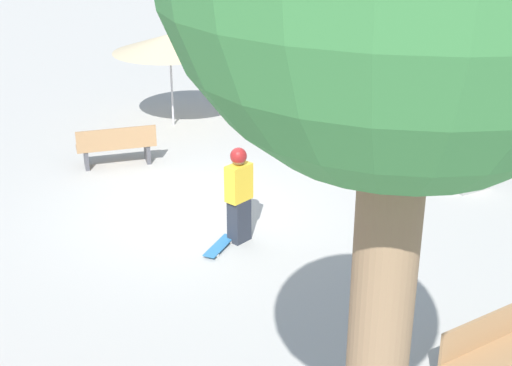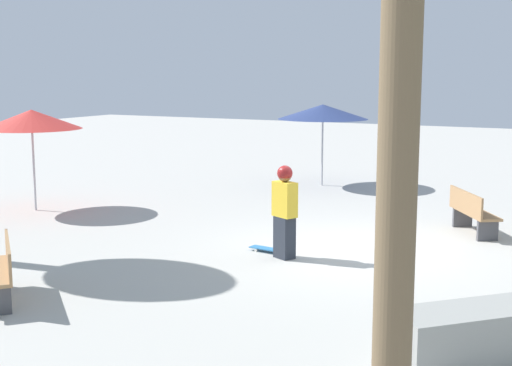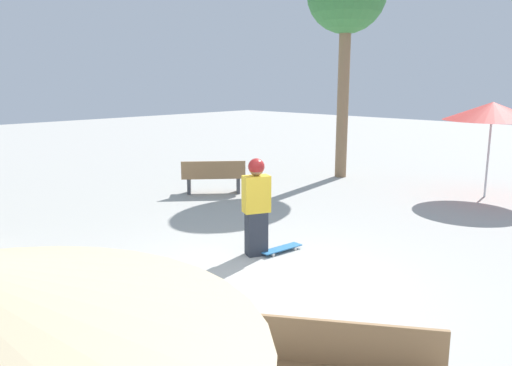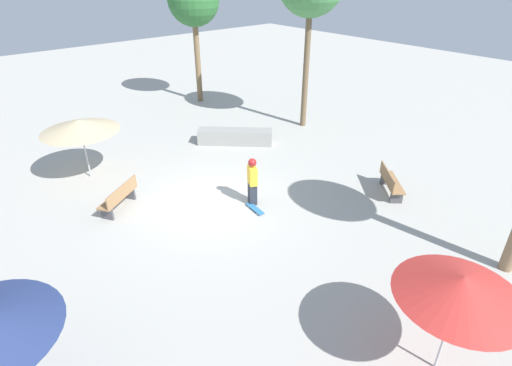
% 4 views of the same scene
% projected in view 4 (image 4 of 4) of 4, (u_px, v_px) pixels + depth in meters
% --- Properties ---
extents(ground_plane, '(60.00, 60.00, 0.00)m').
position_uv_depth(ground_plane, '(211.00, 202.00, 13.12)').
color(ground_plane, '#B2AFA8').
extents(skater_main, '(0.49, 0.40, 1.61)m').
position_uv_depth(skater_main, '(252.00, 180.00, 12.63)').
color(skater_main, '#282D38').
rests_on(skater_main, ground_plane).
extents(skateboard, '(0.82, 0.29, 0.07)m').
position_uv_depth(skateboard, '(255.00, 209.00, 12.66)').
color(skateboard, teal).
rests_on(skateboard, ground_plane).
extents(concrete_ledge, '(2.69, 2.77, 0.62)m').
position_uv_depth(concrete_ledge, '(235.00, 137.00, 17.15)').
color(concrete_ledge, gray).
rests_on(concrete_ledge, ground_plane).
extents(bench_near, '(1.24, 1.58, 0.85)m').
position_uv_depth(bench_near, '(119.00, 197.00, 12.55)').
color(bench_near, '#47474C').
rests_on(bench_near, ground_plane).
extents(bench_far, '(1.49, 1.39, 0.85)m').
position_uv_depth(bench_far, '(390.00, 182.00, 13.40)').
color(bench_far, '#47474C').
rests_on(bench_far, ground_plane).
extents(shade_umbrella_red, '(2.25, 2.25, 2.32)m').
position_uv_depth(shade_umbrella_red, '(461.00, 287.00, 6.77)').
color(shade_umbrella_red, '#B7B7BC').
rests_on(shade_umbrella_red, ground_plane).
extents(shade_umbrella_tan, '(2.66, 2.66, 2.19)m').
position_uv_depth(shade_umbrella_tan, '(79.00, 126.00, 13.69)').
color(shade_umbrella_tan, '#B7B7BC').
rests_on(shade_umbrella_tan, ground_plane).
extents(palm_tree_center_right, '(2.62, 2.62, 6.54)m').
position_uv_depth(palm_tree_center_right, '(193.00, 1.00, 20.03)').
color(palm_tree_center_right, brown).
rests_on(palm_tree_center_right, ground_plane).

